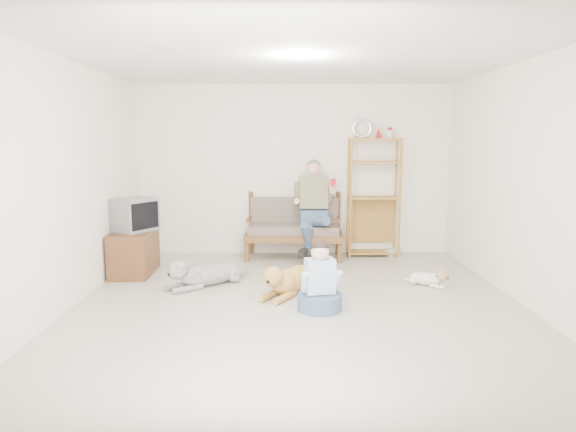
{
  "coord_description": "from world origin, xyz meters",
  "views": [
    {
      "loc": [
        -0.18,
        -5.47,
        1.82
      ],
      "look_at": [
        -0.11,
        1.0,
        0.87
      ],
      "focal_mm": 32.0,
      "sensor_mm": 36.0,
      "label": 1
    }
  ],
  "objects_px": {
    "tv_stand": "(134,252)",
    "loveseat": "(294,227)",
    "golden_retriever": "(291,279)",
    "etagere": "(373,196)"
  },
  "relations": [
    {
      "from": "loveseat",
      "to": "golden_retriever",
      "type": "height_order",
      "value": "loveseat"
    },
    {
      "from": "etagere",
      "to": "golden_retriever",
      "type": "height_order",
      "value": "etagere"
    },
    {
      "from": "etagere",
      "to": "golden_retriever",
      "type": "bearing_deg",
      "value": -123.34
    },
    {
      "from": "tv_stand",
      "to": "loveseat",
      "type": "bearing_deg",
      "value": 23.05
    },
    {
      "from": "golden_retriever",
      "to": "tv_stand",
      "type": "bearing_deg",
      "value": -172.3
    },
    {
      "from": "etagere",
      "to": "tv_stand",
      "type": "relative_size",
      "value": 2.38
    },
    {
      "from": "loveseat",
      "to": "tv_stand",
      "type": "distance_m",
      "value": 2.44
    },
    {
      "from": "loveseat",
      "to": "etagere",
      "type": "height_order",
      "value": "etagere"
    },
    {
      "from": "loveseat",
      "to": "tv_stand",
      "type": "bearing_deg",
      "value": -152.75
    },
    {
      "from": "tv_stand",
      "to": "golden_retriever",
      "type": "relative_size",
      "value": 0.75
    }
  ]
}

